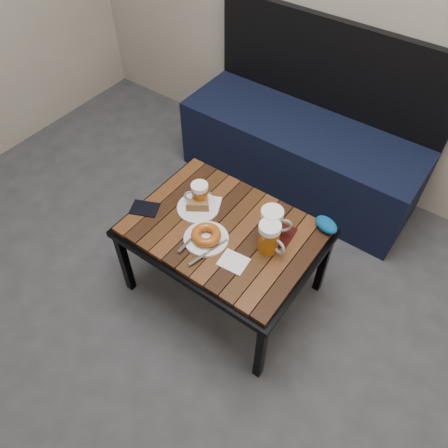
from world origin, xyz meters
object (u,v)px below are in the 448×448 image
Objects in this scene: beer_mug_left at (199,195)px; knit_pouch at (326,225)px; plate_bagel at (206,237)px; beer_mug_centre at (272,223)px; passport_navy at (145,208)px; bench at (302,147)px; beer_mug_right at (269,237)px; passport_burgundy at (282,235)px; cafe_table at (224,235)px; plate_pie at (198,206)px.

beer_mug_left is 1.09× the size of knit_pouch.
plate_bagel is at bearing 101.79° from beer_mug_left.
beer_mug_left is 0.49× the size of plate_bagel.
beer_mug_centre is 1.23× the size of passport_navy.
bench reaches higher than beer_mug_right.
passport_navy is at bearing -155.83° from beer_mug_right.
beer_mug_centre is 0.09m from passport_burgundy.
cafe_table is 0.25m from beer_mug_right.
cafe_table is (0.09, -0.92, 0.16)m from bench.
bench is 0.92m from plate_pie.
passport_navy is at bearing -104.40° from bench.
cafe_table is 0.45m from knit_pouch.
cafe_table is 4.37× the size of plate_pie.
plate_bagel is (-0.21, -0.19, -0.05)m from beer_mug_centre.
passport_navy is at bearing -164.17° from passport_burgundy.
passport_navy is at bearing -152.23° from knit_pouch.
beer_mug_left reaches higher than passport_navy.
passport_burgundy is 1.13× the size of knit_pouch.
beer_mug_right is 0.59× the size of plate_bagel.
beer_mug_right reaches higher than cafe_table.
beer_mug_left is 0.64× the size of plate_pie.
beer_mug_right is at bearing 141.68° from beer_mug_left.
beer_mug_right is 1.30× the size of knit_pouch.
beer_mug_right reaches higher than plate_bagel.
passport_navy is at bearing -176.40° from plate_bagel.
beer_mug_right is 1.19× the size of passport_navy.
beer_mug_centre reaches higher than cafe_table.
plate_bagel is at bearing -145.58° from passport_burgundy.
plate_pie is (-0.35, -0.06, -0.06)m from beer_mug_centre.
beer_mug_left reaches higher than passport_burgundy.
passport_burgundy is (0.32, -0.80, 0.20)m from bench.
beer_mug_right is at bearing 79.35° from passport_navy.
bench is 0.89m from passport_burgundy.
plate_bagel reaches higher than passport_burgundy.
beer_mug_right reaches higher than plate_pie.
cafe_table is 5.71× the size of beer_mug_right.
beer_mug_right is 0.38m from plate_pie.
beer_mug_left is 0.41m from passport_burgundy.
plate_pie is 1.55× the size of passport_navy.
beer_mug_centre reaches higher than plate_bagel.
bench is 11.32× the size of passport_navy.
beer_mug_centre is 1.19× the size of passport_burgundy.
cafe_table is at bearing 76.46° from plate_bagel.
bench is 5.58× the size of plate_bagel.
passport_burgundy is 0.20m from knit_pouch.
bench reaches higher than plate_pie.
beer_mug_centre is 0.25m from knit_pouch.
beer_mug_left is at bearing -158.80° from knit_pouch.
beer_mug_left reaches higher than plate_bagel.
knit_pouch reaches higher than cafe_table.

